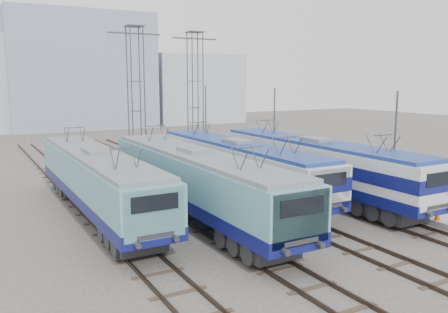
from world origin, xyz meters
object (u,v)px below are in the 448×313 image
at_px(locomotive_center_right, 238,164).
at_px(catenary_tower_east, 195,90).
at_px(mast_front, 394,152).
at_px(safety_cone, 438,215).
at_px(catenary_tower_west, 136,92).
at_px(mast_mid, 274,132).
at_px(locomotive_far_right, 317,163).
at_px(mast_rear, 206,121).
at_px(locomotive_far_left, 98,178).
at_px(locomotive_center_left, 196,179).

distance_m(locomotive_center_right, catenary_tower_east, 16.24).
height_order(mast_front, safety_cone, mast_front).
height_order(catenary_tower_west, safety_cone, catenary_tower_west).
distance_m(catenary_tower_west, mast_front, 22.00).
bearing_deg(mast_mid, locomotive_far_right, -103.91).
xyz_separation_m(catenary_tower_west, mast_rear, (8.60, 4.00, -3.14)).
bearing_deg(catenary_tower_west, catenary_tower_east, 17.10).
height_order(locomotive_far_left, locomotive_center_right, locomotive_far_left).
bearing_deg(locomotive_far_right, mast_mid, 76.09).
bearing_deg(locomotive_center_right, safety_cone, -58.29).
height_order(locomotive_center_right, mast_front, mast_front).
height_order(locomotive_center_left, catenary_tower_east, catenary_tower_east).
distance_m(locomotive_center_left, safety_cone, 12.91).
xyz_separation_m(locomotive_center_right, catenary_tower_east, (4.25, 15.06, 4.36)).
bearing_deg(locomotive_far_left, mast_front, -24.29).
height_order(locomotive_far_left, catenary_tower_east, catenary_tower_east).
xyz_separation_m(mast_rear, safety_cone, (-0.10, -27.17, -2.92)).
height_order(locomotive_center_left, locomotive_center_right, locomotive_center_left).
relative_size(locomotive_center_right, mast_mid, 2.55).
bearing_deg(mast_front, catenary_tower_west, 113.27).
distance_m(mast_front, mast_rear, 24.00).
distance_m(locomotive_center_left, catenary_tower_west, 16.96).
distance_m(mast_mid, mast_rear, 12.00).
xyz_separation_m(catenary_tower_east, safety_cone, (2.00, -25.17, -6.06)).
bearing_deg(catenary_tower_west, mast_mid, -42.93).
bearing_deg(mast_rear, locomotive_far_right, -95.43).
distance_m(locomotive_center_right, mast_rear, 18.24).
bearing_deg(mast_rear, locomotive_center_right, -110.42).
relative_size(catenary_tower_east, safety_cone, 21.30).
height_order(catenary_tower_east, mast_front, catenary_tower_east).
height_order(locomotive_far_right, mast_mid, mast_mid).
bearing_deg(locomotive_center_right, catenary_tower_west, 99.78).
bearing_deg(locomotive_center_right, locomotive_far_right, -28.17).
relative_size(locomotive_center_left, mast_front, 2.65).
height_order(locomotive_center_left, mast_mid, mast_mid).
bearing_deg(mast_mid, locomotive_center_right, -141.47).
bearing_deg(catenary_tower_east, locomotive_center_left, -115.63).
bearing_deg(locomotive_far_left, mast_mid, 18.28).
xyz_separation_m(locomotive_far_right, mast_mid, (1.85, 7.47, 1.16)).
xyz_separation_m(mast_mid, safety_cone, (-0.10, -15.17, -2.92)).
bearing_deg(safety_cone, mast_rear, 89.79).
height_order(locomotive_far_left, locomotive_far_right, locomotive_far_right).
bearing_deg(catenary_tower_west, mast_rear, 24.94).
bearing_deg(mast_front, locomotive_center_left, 160.88).
distance_m(locomotive_center_left, mast_mid, 13.68).
bearing_deg(catenary_tower_west, locomotive_far_right, -66.42).
relative_size(locomotive_center_left, catenary_tower_east, 1.54).
bearing_deg(locomotive_far_left, catenary_tower_east, 48.68).
bearing_deg(mast_front, mast_rear, 90.00).
bearing_deg(locomotive_center_right, mast_mid, 38.53).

